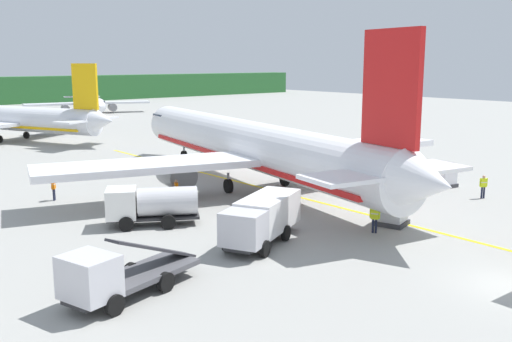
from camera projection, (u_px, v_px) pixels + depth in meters
name	position (u px, v px, depth m)	size (l,w,h in m)	color
ground	(78.00, 157.00, 62.36)	(240.00, 320.00, 0.20)	#999993
airliner_foreground	(252.00, 146.00, 46.55)	(34.49, 41.53, 11.90)	white
airliner_mid_apron	(8.00, 119.00, 74.73)	(27.51, 32.65, 9.89)	silver
airliner_far_taxiway	(89.00, 102.00, 113.13)	(23.89, 28.59, 8.33)	silver
service_truck_fuel	(113.00, 276.00, 24.49)	(7.19, 3.86, 2.74)	silver
service_truck_baggage	(150.00, 204.00, 35.97)	(5.84, 4.55, 2.40)	white
service_truck_catering	(262.00, 218.00, 32.48)	(7.05, 4.96, 2.53)	silver
cargo_container_near	(393.00, 211.00, 36.10)	(2.20, 2.20, 1.86)	#333338
cargo_container_mid	(444.00, 175.00, 47.21)	(1.93, 1.93, 2.06)	#333338
crew_marshaller	(483.00, 185.00, 43.13)	(0.54, 0.44, 1.77)	#191E33
crew_loader_left	(375.00, 216.00, 34.40)	(0.41, 0.57, 1.73)	#191E33
crew_loader_right	(176.00, 189.00, 42.02)	(0.37, 0.60, 1.67)	#191E33
crew_supervisor	(54.00, 187.00, 42.47)	(0.46, 0.52, 1.77)	#191E33
apron_guide_line	(293.00, 196.00, 44.15)	(0.30, 60.00, 0.01)	yellow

